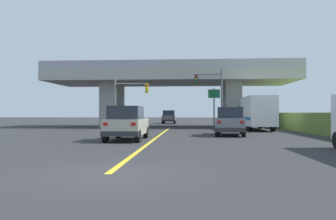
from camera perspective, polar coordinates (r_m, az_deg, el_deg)
The scene contains 10 objects.
ground at distance 38.15m, azimuth 0.53°, elevation -2.97°, with size 160.00×160.00×0.00m, color #2B2B2D.
overpass_bridge at distance 38.27m, azimuth 0.53°, elevation 4.54°, with size 28.05×9.08×7.23m.
lane_divider_stripe at distance 21.90m, azimuth -1.88°, elevation -4.76°, with size 0.20×26.71×0.01m, color yellow.
suv_lead at distance 19.35m, azimuth -7.28°, elevation -2.32°, with size 2.06×4.40×2.02m.
suv_crossing at distance 23.79m, azimuth 10.93°, elevation -1.98°, with size 2.50×4.78×2.02m.
box_truck at distance 31.55m, azimuth 15.32°, elevation -0.46°, with size 2.33×7.60×3.13m.
sedan_oncoming at distance 49.81m, azimuth 0.20°, elevation -1.23°, with size 2.03×4.65×2.02m.
traffic_signal_nearside at distance 32.62m, azimuth 7.96°, elevation 3.45°, with size 2.79×0.36×6.14m.
traffic_signal_farside at distance 33.12m, azimuth -7.23°, elevation 2.46°, with size 3.49×0.36×5.12m.
highway_sign at distance 35.78m, azimuth 8.14°, elevation 1.91°, with size 1.32×0.17×4.38m.
Camera 1 is at (2.15, -8.38, 1.62)m, focal length 34.49 mm.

